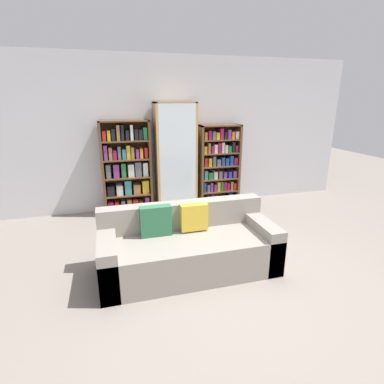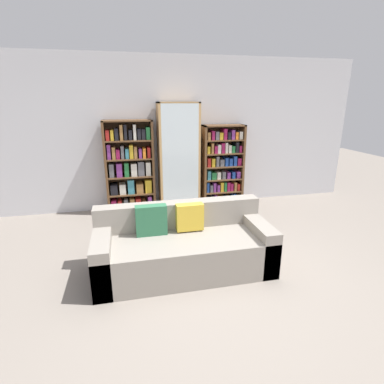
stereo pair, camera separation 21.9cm
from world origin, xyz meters
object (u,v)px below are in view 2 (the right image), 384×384
Objects in this scene: bookshelf_left at (130,169)px; couch at (183,247)px; wine_bottle at (223,211)px; display_cabinet at (179,157)px; bookshelf_right at (222,167)px.

couch is at bearing -76.21° from bookshelf_left.
couch is at bearing -125.19° from wine_bottle.
wine_bottle is (1.47, -0.80, -0.62)m from bookshelf_left.
display_cabinet reaches higher than bookshelf_right.
couch is 2.49m from bookshelf_right.
display_cabinet is 4.80× the size of wine_bottle.
wine_bottle is at bearing -28.60° from bookshelf_left.
bookshelf_right is at bearing 73.73° from wine_bottle.
bookshelf_right is 1.01m from wine_bottle.
display_cabinet reaches higher than couch.
bookshelf_left is 4.07× the size of wine_bottle.
bookshelf_right reaches higher than wine_bottle.
display_cabinet is (0.34, 2.12, 0.67)m from couch.
display_cabinet reaches higher than bookshelf_left.
display_cabinet reaches higher than wine_bottle.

